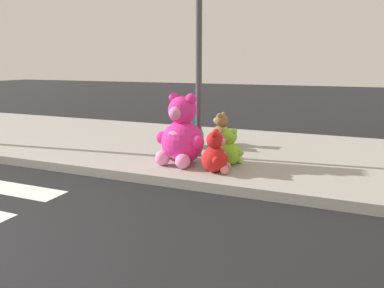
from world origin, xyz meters
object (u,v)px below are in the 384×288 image
(sign_pole, at_px, (199,61))
(plush_brown, at_px, (220,132))
(plush_red, at_px, (216,155))
(plush_teal, at_px, (192,133))
(plush_lime, at_px, (230,150))
(plush_pink_large, at_px, (181,136))

(sign_pole, distance_m, plush_brown, 1.78)
(plush_red, distance_m, plush_teal, 1.82)
(plush_lime, relative_size, plush_teal, 0.86)
(plush_red, bearing_deg, plush_teal, 124.52)
(plush_teal, bearing_deg, plush_pink_large, -75.07)
(sign_pole, xyz_separation_m, plush_lime, (0.69, -0.32, -1.45))
(plush_lime, bearing_deg, plush_red, -97.27)
(plush_red, height_order, plush_teal, plush_teal)
(sign_pole, bearing_deg, plush_red, -53.50)
(plush_red, height_order, plush_brown, plush_brown)
(sign_pole, bearing_deg, plush_pink_large, -97.41)
(plush_red, bearing_deg, plush_pink_large, 159.63)
(plush_lime, height_order, plush_teal, plush_teal)
(plush_lime, distance_m, plush_red, 0.53)
(plush_teal, xyz_separation_m, plush_brown, (0.47, 0.40, -0.02))
(plush_lime, relative_size, plush_brown, 0.92)
(plush_lime, bearing_deg, plush_pink_large, -161.09)
(plush_red, xyz_separation_m, plush_teal, (-1.03, 1.50, 0.03))
(sign_pole, xyz_separation_m, plush_brown, (0.07, 1.06, -1.43))
(plush_red, distance_m, plush_brown, 1.98)
(sign_pole, bearing_deg, plush_lime, -24.92)
(plush_brown, bearing_deg, plush_pink_large, -94.93)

